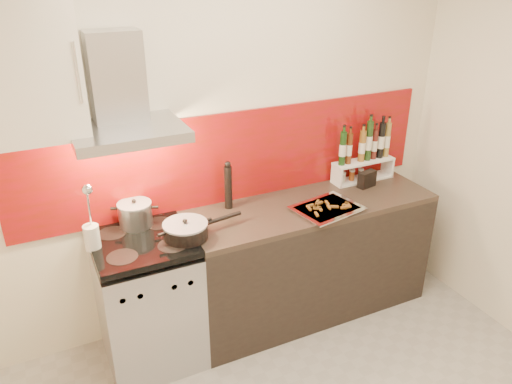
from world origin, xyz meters
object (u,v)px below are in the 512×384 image
pepper_mill (228,186)px  stock_pot (135,214)px  range_stove (149,302)px  saute_pan (187,230)px  baking_tray (327,208)px  counter (308,257)px

pepper_mill → stock_pot: bearing=179.5°
range_stove → pepper_mill: size_ratio=2.65×
saute_pan → baking_tray: saute_pan is taller
counter → saute_pan: saute_pan is taller
saute_pan → pepper_mill: 0.49m
counter → baking_tray: size_ratio=3.67×
range_stove → pepper_mill: 0.92m
stock_pot → range_stove: bearing=-93.7°
range_stove → baking_tray: (1.24, -0.14, 0.47)m
counter → pepper_mill: 0.85m
range_stove → pepper_mill: pepper_mill is taller
range_stove → saute_pan: bearing=-18.6°
counter → baking_tray: (0.04, -0.14, 0.47)m
stock_pot → baking_tray: size_ratio=0.44×
saute_pan → pepper_mill: pepper_mill is taller
saute_pan → pepper_mill: (0.39, 0.27, 0.11)m
range_stove → saute_pan: 0.59m
range_stove → counter: size_ratio=0.51×
baking_tray → stock_pot: bearing=164.8°
saute_pan → baking_tray: bearing=-3.1°
stock_pot → pepper_mill: pepper_mill is taller
range_stove → baking_tray: baking_tray is taller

